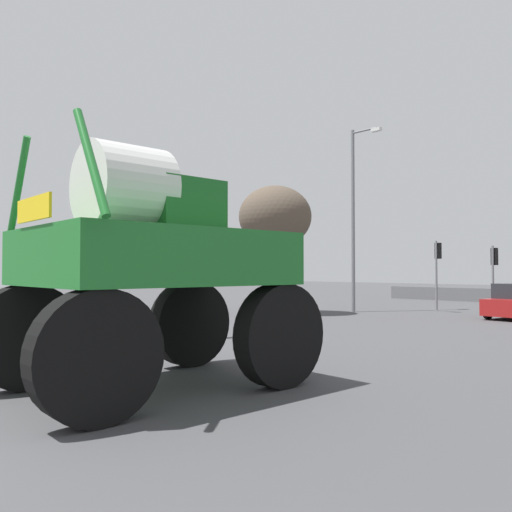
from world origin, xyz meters
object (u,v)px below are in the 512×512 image
(traffic_signal_far_right, at_px, (438,260))
(traffic_signal_near_left, at_px, (179,257))
(streetlight_far_left, at_px, (355,212))
(oversize_sprayer, at_px, (153,265))
(traffic_signal_far_left, at_px, (494,264))
(bare_tree_left, at_px, (275,217))

(traffic_signal_far_right, bearing_deg, traffic_signal_near_left, -88.90)
(traffic_signal_far_right, xyz_separation_m, streetlight_far_left, (-2.19, -4.30, 2.38))
(traffic_signal_far_right, distance_m, streetlight_far_left, 5.38)
(oversize_sprayer, height_order, traffic_signal_far_left, oversize_sprayer)
(streetlight_far_left, bearing_deg, traffic_signal_near_left, -78.58)
(traffic_signal_near_left, xyz_separation_m, traffic_signal_far_right, (-0.32, 16.73, 0.17))
(oversize_sprayer, xyz_separation_m, bare_tree_left, (-9.56, 12.81, 2.47))
(oversize_sprayer, height_order, bare_tree_left, bare_tree_left)
(traffic_signal_far_right, bearing_deg, traffic_signal_far_left, 0.12)
(traffic_signal_near_left, relative_size, traffic_signal_far_right, 0.94)
(traffic_signal_near_left, bearing_deg, oversize_sprayer, -38.98)
(oversize_sprayer, distance_m, bare_tree_left, 16.17)
(oversize_sprayer, bearing_deg, streetlight_far_left, 26.44)
(oversize_sprayer, height_order, streetlight_far_left, streetlight_far_left)
(traffic_signal_far_left, relative_size, bare_tree_left, 0.53)
(streetlight_far_left, bearing_deg, traffic_signal_far_right, 62.97)
(traffic_signal_near_left, relative_size, bare_tree_left, 0.55)
(traffic_signal_near_left, relative_size, streetlight_far_left, 0.37)
(traffic_signal_far_left, relative_size, traffic_signal_far_right, 0.90)
(streetlight_far_left, bearing_deg, oversize_sprayer, -65.30)
(traffic_signal_near_left, distance_m, streetlight_far_left, 12.94)
(streetlight_far_left, xyz_separation_m, bare_tree_left, (-1.94, -3.76, -0.40))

